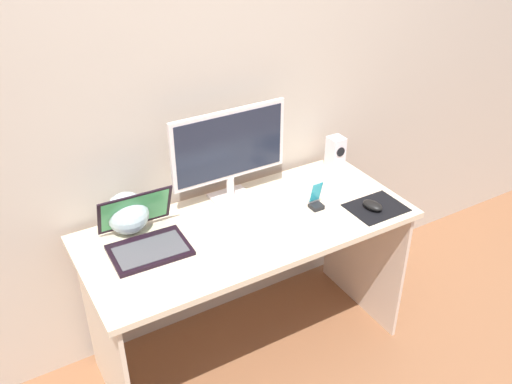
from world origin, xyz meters
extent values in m
plane|color=brown|center=(0.00, 0.00, 0.00)|extent=(8.00, 8.00, 0.00)
cube|color=#B8AA9A|center=(0.00, 0.37, 1.25)|extent=(6.00, 0.04, 2.50)
cube|color=beige|center=(0.00, 0.00, 0.74)|extent=(1.45, 0.63, 0.03)
cube|color=beige|center=(-0.68, 0.00, 0.36)|extent=(0.02, 0.59, 0.73)
cube|color=beige|center=(0.68, 0.00, 0.36)|extent=(0.02, 0.59, 0.73)
cube|color=silver|center=(0.03, 0.23, 0.76)|extent=(0.18, 0.14, 0.01)
cylinder|color=silver|center=(0.03, 0.23, 0.82)|extent=(0.04, 0.04, 0.10)
cube|color=silver|center=(0.03, 0.23, 1.03)|extent=(0.55, 0.02, 0.33)
cube|color=#1E2333|center=(0.03, 0.22, 1.03)|extent=(0.52, 0.00, 0.29)
cube|color=silver|center=(0.63, 0.23, 0.84)|extent=(0.08, 0.08, 0.16)
cylinder|color=black|center=(0.63, 0.19, 0.86)|extent=(0.05, 0.00, 0.05)
cube|color=black|center=(-0.44, 0.03, 0.76)|extent=(0.32, 0.23, 0.02)
cube|color=#47474C|center=(-0.44, 0.02, 0.77)|extent=(0.28, 0.17, 0.00)
cube|color=black|center=(-0.43, 0.18, 0.87)|extent=(0.31, 0.10, 0.19)
cube|color=#4CB266|center=(-0.43, 0.18, 0.87)|extent=(0.28, 0.09, 0.17)
sphere|color=silver|center=(-0.46, 0.22, 0.84)|extent=(0.18, 0.18, 0.18)
cube|color=white|center=(0.05, -0.19, 0.76)|extent=(0.39, 0.12, 0.01)
cube|color=black|center=(0.56, -0.18, 0.76)|extent=(0.25, 0.20, 0.00)
ellipsoid|color=black|center=(0.54, -0.18, 0.78)|extent=(0.08, 0.11, 0.04)
cube|color=black|center=(0.33, -0.05, 0.76)|extent=(0.06, 0.05, 0.02)
cube|color=white|center=(0.33, -0.03, 0.83)|extent=(0.06, 0.04, 0.12)
cube|color=#26A5BF|center=(0.33, -0.04, 0.83)|extent=(0.05, 0.02, 0.10)
camera|label=1|loc=(-0.98, -1.74, 2.12)|focal=39.28mm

